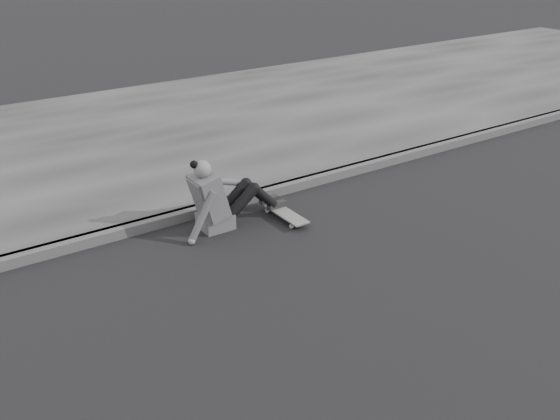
# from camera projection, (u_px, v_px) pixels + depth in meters

# --- Properties ---
(ground) EXTENTS (80.00, 80.00, 0.00)m
(ground) POSITION_uv_depth(u_px,v_px,m) (546.00, 228.00, 7.27)
(ground) COLOR black
(ground) RESTS_ON ground
(curb) EXTENTS (24.00, 0.16, 0.12)m
(curb) POSITION_uv_depth(u_px,v_px,m) (393.00, 159.00, 9.18)
(curb) COLOR #4D4D4D
(curb) RESTS_ON ground
(sidewalk) EXTENTS (24.00, 6.00, 0.12)m
(sidewalk) POSITION_uv_depth(u_px,v_px,m) (279.00, 111.00, 11.44)
(sidewalk) COLOR #3E3E3E
(sidewalk) RESTS_ON ground
(skateboard) EXTENTS (0.20, 0.78, 0.09)m
(skateboard) POSITION_uv_depth(u_px,v_px,m) (284.00, 213.00, 7.47)
(skateboard) COLOR #A8A8A3
(skateboard) RESTS_ON ground
(seated_woman) EXTENTS (1.38, 0.46, 0.88)m
(seated_woman) POSITION_uv_depth(u_px,v_px,m) (220.00, 198.00, 7.16)
(seated_woman) COLOR #545457
(seated_woman) RESTS_ON ground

